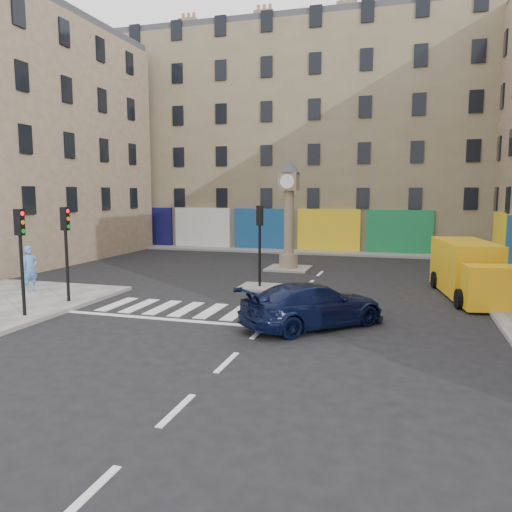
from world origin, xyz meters
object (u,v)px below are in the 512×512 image
at_px(yellow_van, 469,270).
at_px(pedestrian_blue, 30,269).
at_px(clock_pillar, 289,208).
at_px(traffic_light_left_far, 66,239).
at_px(navy_sedan, 313,305).
at_px(traffic_light_island, 260,233).
at_px(traffic_light_left_near, 21,245).

relative_size(yellow_van, pedestrian_blue, 3.33).
relative_size(clock_pillar, pedestrian_blue, 3.08).
bearing_deg(pedestrian_blue, traffic_light_left_far, -90.26).
xyz_separation_m(clock_pillar, navy_sedan, (3.53, -11.85, -2.82)).
distance_m(yellow_van, pedestrian_blue, 18.83).
distance_m(traffic_light_left_far, traffic_light_island, 8.30).
relative_size(clock_pillar, yellow_van, 0.93).
distance_m(traffic_light_island, pedestrian_blue, 10.16).
height_order(traffic_light_left_near, traffic_light_left_far, same).
relative_size(traffic_light_left_far, yellow_van, 0.56).
bearing_deg(navy_sedan, clock_pillar, -29.28).
distance_m(navy_sedan, pedestrian_blue, 12.81).
distance_m(traffic_light_left_far, navy_sedan, 10.02).
relative_size(traffic_light_left_far, clock_pillar, 0.61).
bearing_deg(traffic_light_left_near, pedestrian_blue, 128.16).
bearing_deg(yellow_van, clock_pillar, 141.18).
bearing_deg(traffic_light_island, traffic_light_left_far, -139.40).
relative_size(traffic_light_left_near, pedestrian_blue, 1.87).
distance_m(traffic_light_left_far, pedestrian_blue, 3.45).
height_order(traffic_light_island, pedestrian_blue, traffic_light_island).
distance_m(traffic_light_left_near, traffic_light_left_far, 2.40).
height_order(traffic_light_left_far, yellow_van, traffic_light_left_far).
height_order(clock_pillar, navy_sedan, clock_pillar).
bearing_deg(navy_sedan, traffic_light_island, -14.78).
height_order(navy_sedan, yellow_van, yellow_van).
bearing_deg(traffic_light_island, traffic_light_left_near, -128.93).
height_order(traffic_light_left_far, traffic_light_island, traffic_light_left_far).
xyz_separation_m(yellow_van, pedestrian_blue, (-18.17, -4.96, -0.01)).
distance_m(clock_pillar, yellow_van, 10.67).
bearing_deg(traffic_light_left_far, traffic_light_left_near, -90.00).
height_order(yellow_van, pedestrian_blue, yellow_van).
distance_m(traffic_light_left_near, pedestrian_blue, 4.86).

